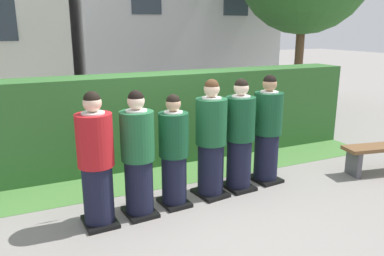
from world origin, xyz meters
TOP-DOWN VIEW (x-y plane):
  - ground_plane at (0.00, 0.00)m, footprint 60.00×60.00m
  - student_in_red_blazer at (-1.33, -0.16)m, footprint 0.43×0.54m
  - student_front_row_1 at (-0.80, -0.12)m, footprint 0.43×0.50m
  - student_front_row_2 at (-0.29, -0.04)m, footprint 0.40×0.51m
  - student_front_row_3 at (0.31, 0.03)m, footprint 0.46×0.54m
  - student_front_row_4 at (0.80, 0.07)m, footprint 0.43×0.51m
  - student_front_row_5 at (1.35, 0.15)m, footprint 0.44×0.55m
  - hedge at (0.00, 1.76)m, footprint 8.08×0.70m
  - wooden_bench at (3.34, -0.38)m, footprint 1.44×0.60m
  - lawn_strip at (0.00, 0.96)m, footprint 8.08×0.90m

SIDE VIEW (x-z plane):
  - ground_plane at x=0.00m, z-range 0.00..0.00m
  - lawn_strip at x=0.00m, z-range 0.00..0.01m
  - wooden_bench at x=3.34m, z-range 0.11..0.59m
  - student_front_row_2 at x=-0.29m, z-range -0.04..1.50m
  - student_front_row_1 at x=-0.80m, z-range -0.04..1.60m
  - hedge at x=0.00m, z-range 0.00..1.59m
  - student_in_red_blazer at x=-1.33m, z-range -0.04..1.63m
  - student_front_row_4 at x=0.80m, z-range -0.04..1.63m
  - student_front_row_5 at x=1.35m, z-range -0.04..1.65m
  - student_front_row_3 at x=0.31m, z-range -0.04..1.66m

